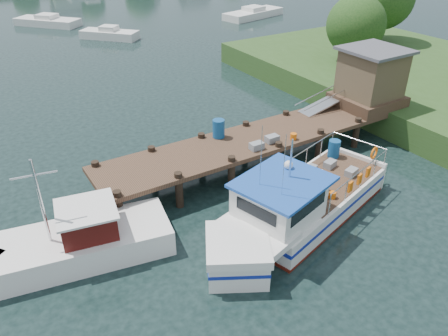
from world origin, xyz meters
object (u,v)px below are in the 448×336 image
lobster_boat (296,207)px  moored_b (110,34)px  work_boat (66,245)px  moored_d (48,21)px  dock (334,100)px  moored_c (253,13)px

lobster_boat → moored_b: bearing=67.4°
work_boat → moored_d: work_boat is taller
work_boat → moored_b: bearing=78.4°
dock → moored_d: size_ratio=2.45×
dock → work_boat: 14.48m
lobster_boat → moored_c: size_ratio=1.20×
moored_c → moored_d: 22.56m
dock → moored_d: 36.52m
work_boat → moored_c: size_ratio=0.96×
lobster_boat → moored_c: bearing=41.2°
lobster_boat → work_boat: bearing=145.4°
work_boat → moored_c: bearing=56.1°
moored_b → moored_d: bearing=124.4°
dock → moored_c: (14.69, 27.81, -1.79)m
moored_b → moored_d: 9.70m
lobster_boat → moored_b: 31.92m
lobster_boat → moored_c: lobster_boat is taller
lobster_boat → work_boat: 8.33m
work_boat → moored_b: 31.27m
moored_c → moored_d: size_ratio=1.19×
lobster_boat → moored_d: size_ratio=1.43×
lobster_boat → moored_d: lobster_boat is taller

